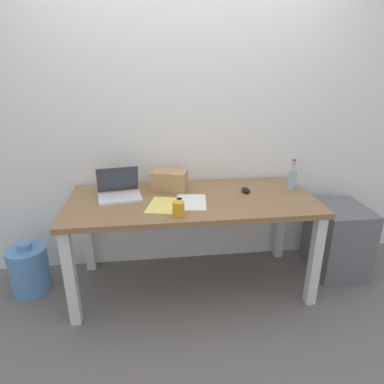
{
  "coord_description": "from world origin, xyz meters",
  "views": [
    {
      "loc": [
        -0.28,
        -2.26,
        1.67
      ],
      "look_at": [
        0.0,
        0.0,
        0.8
      ],
      "focal_mm": 31.18,
      "sensor_mm": 36.0,
      "label": 1
    }
  ],
  "objects_px": {
    "laptop_left": "(119,191)",
    "coffee_mug": "(178,209)",
    "beer_bottle": "(292,178)",
    "computer_mouse": "(246,190)",
    "water_cooler_jug": "(29,269)",
    "filing_cabinet": "(337,239)",
    "cardboard_box": "(169,181)",
    "desk": "(192,210)"
  },
  "relations": [
    {
      "from": "beer_bottle",
      "to": "computer_mouse",
      "type": "distance_m",
      "value": 0.39
    },
    {
      "from": "filing_cabinet",
      "to": "laptop_left",
      "type": "bearing_deg",
      "value": 178.8
    },
    {
      "from": "laptop_left",
      "to": "filing_cabinet",
      "type": "relative_size",
      "value": 0.58
    },
    {
      "from": "beer_bottle",
      "to": "water_cooler_jug",
      "type": "xyz_separation_m",
      "value": [
        -2.07,
        -0.02,
        -0.65
      ]
    },
    {
      "from": "water_cooler_jug",
      "to": "coffee_mug",
      "type": "bearing_deg",
      "value": -17.77
    },
    {
      "from": "computer_mouse",
      "to": "cardboard_box",
      "type": "bearing_deg",
      "value": 162.02
    },
    {
      "from": "computer_mouse",
      "to": "coffee_mug",
      "type": "xyz_separation_m",
      "value": [
        -0.55,
        -0.36,
        0.03
      ]
    },
    {
      "from": "desk",
      "to": "water_cooler_jug",
      "type": "relative_size",
      "value": 4.34
    },
    {
      "from": "computer_mouse",
      "to": "beer_bottle",
      "type": "bearing_deg",
      "value": -1.36
    },
    {
      "from": "beer_bottle",
      "to": "coffee_mug",
      "type": "distance_m",
      "value": 1.01
    },
    {
      "from": "computer_mouse",
      "to": "filing_cabinet",
      "type": "relative_size",
      "value": 0.17
    },
    {
      "from": "laptop_left",
      "to": "coffee_mug",
      "type": "xyz_separation_m",
      "value": [
        0.41,
        -0.38,
        0.0
      ]
    },
    {
      "from": "beer_bottle",
      "to": "coffee_mug",
      "type": "xyz_separation_m",
      "value": [
        -0.93,
        -0.39,
        -0.04
      ]
    },
    {
      "from": "computer_mouse",
      "to": "cardboard_box",
      "type": "height_order",
      "value": "cardboard_box"
    },
    {
      "from": "beer_bottle",
      "to": "computer_mouse",
      "type": "relative_size",
      "value": 2.4
    },
    {
      "from": "laptop_left",
      "to": "beer_bottle",
      "type": "bearing_deg",
      "value": 0.41
    },
    {
      "from": "desk",
      "to": "coffee_mug",
      "type": "relative_size",
      "value": 19.11
    },
    {
      "from": "computer_mouse",
      "to": "cardboard_box",
      "type": "relative_size",
      "value": 0.38
    },
    {
      "from": "laptop_left",
      "to": "computer_mouse",
      "type": "distance_m",
      "value": 0.96
    },
    {
      "from": "laptop_left",
      "to": "water_cooler_jug",
      "type": "height_order",
      "value": "laptop_left"
    },
    {
      "from": "computer_mouse",
      "to": "water_cooler_jug",
      "type": "bearing_deg",
      "value": 174.07
    },
    {
      "from": "filing_cabinet",
      "to": "computer_mouse",
      "type": "bearing_deg",
      "value": 178.76
    },
    {
      "from": "beer_bottle",
      "to": "cardboard_box",
      "type": "xyz_separation_m",
      "value": [
        -0.96,
        0.1,
        -0.01
      ]
    },
    {
      "from": "computer_mouse",
      "to": "desk",
      "type": "bearing_deg",
      "value": -175.77
    },
    {
      "from": "desk",
      "to": "laptop_left",
      "type": "xyz_separation_m",
      "value": [
        -0.53,
        0.09,
        0.14
      ]
    },
    {
      "from": "computer_mouse",
      "to": "cardboard_box",
      "type": "xyz_separation_m",
      "value": [
        -0.58,
        0.13,
        0.06
      ]
    },
    {
      "from": "beer_bottle",
      "to": "coffee_mug",
      "type": "bearing_deg",
      "value": -157.34
    },
    {
      "from": "desk",
      "to": "computer_mouse",
      "type": "height_order",
      "value": "computer_mouse"
    },
    {
      "from": "beer_bottle",
      "to": "coffee_mug",
      "type": "relative_size",
      "value": 2.53
    },
    {
      "from": "desk",
      "to": "coffee_mug",
      "type": "distance_m",
      "value": 0.34
    },
    {
      "from": "coffee_mug",
      "to": "cardboard_box",
      "type": "bearing_deg",
      "value": 93.43
    },
    {
      "from": "cardboard_box",
      "to": "beer_bottle",
      "type": "bearing_deg",
      "value": -5.77
    },
    {
      "from": "computer_mouse",
      "to": "filing_cabinet",
      "type": "bearing_deg",
      "value": -6.97
    },
    {
      "from": "desk",
      "to": "water_cooler_jug",
      "type": "height_order",
      "value": "desk"
    },
    {
      "from": "beer_bottle",
      "to": "cardboard_box",
      "type": "height_order",
      "value": "beer_bottle"
    },
    {
      "from": "laptop_left",
      "to": "filing_cabinet",
      "type": "xyz_separation_m",
      "value": [
        1.78,
        -0.04,
        -0.5
      ]
    },
    {
      "from": "filing_cabinet",
      "to": "beer_bottle",
      "type": "bearing_deg",
      "value": 173.93
    },
    {
      "from": "computer_mouse",
      "to": "water_cooler_jug",
      "type": "height_order",
      "value": "computer_mouse"
    },
    {
      "from": "laptop_left",
      "to": "beer_bottle",
      "type": "distance_m",
      "value": 1.34
    },
    {
      "from": "laptop_left",
      "to": "cardboard_box",
      "type": "relative_size",
      "value": 1.28
    },
    {
      "from": "desk",
      "to": "cardboard_box",
      "type": "xyz_separation_m",
      "value": [
        -0.15,
        0.2,
        0.17
      ]
    },
    {
      "from": "desk",
      "to": "laptop_left",
      "type": "height_order",
      "value": "laptop_left"
    }
  ]
}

